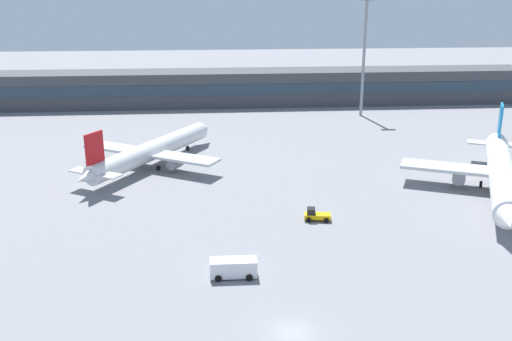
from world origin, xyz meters
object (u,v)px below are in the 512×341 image
object	(u,v)px
floodlight_tower_west	(364,48)
baggage_tug_yellow	(316,215)
service_van_white	(234,268)
airplane_mid	(154,150)
airplane_near	(501,174)

from	to	relation	value
floodlight_tower_west	baggage_tug_yellow	bearing A→B (deg)	-109.52
service_van_white	floodlight_tower_west	bearing A→B (deg)	66.37
airplane_mid	baggage_tug_yellow	size ratio (longest dim) A/B	9.02
airplane_mid	service_van_white	bearing A→B (deg)	-73.62
baggage_tug_yellow	floodlight_tower_west	distance (m)	70.12
airplane_mid	baggage_tug_yellow	world-z (taller)	airplane_mid
airplane_near	baggage_tug_yellow	bearing A→B (deg)	-164.94
baggage_tug_yellow	floodlight_tower_west	bearing A→B (deg)	70.48
service_van_white	airplane_near	bearing A→B (deg)	28.84
floodlight_tower_west	service_van_white	bearing A→B (deg)	-113.63
service_van_white	airplane_mid	bearing A→B (deg)	106.38
service_van_white	floodlight_tower_west	distance (m)	88.16
baggage_tug_yellow	service_van_white	distance (m)	19.27
baggage_tug_yellow	service_van_white	xyz separation A→B (m)	(-11.96, -15.11, 0.31)
airplane_near	baggage_tug_yellow	size ratio (longest dim) A/B	10.82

